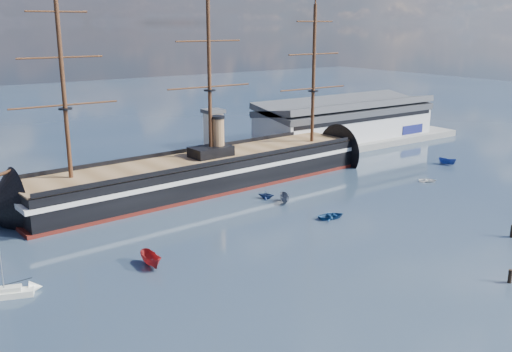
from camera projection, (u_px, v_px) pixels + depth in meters
ground at (279, 204)px, 127.51m from camera, size 600.00×600.00×0.00m
quay at (230, 166)px, 161.54m from camera, size 180.00×18.00×2.00m
warehouse at (345, 120)px, 189.19m from camera, size 63.00×21.00×11.60m
quay_tower at (214, 136)px, 152.76m from camera, size 5.00×5.00×15.00m
warship at (198, 174)px, 137.15m from camera, size 113.41×22.41×53.94m
sailboat at (8, 293)px, 83.85m from camera, size 7.41×4.32×11.39m
motorboat_a at (152, 266)px, 94.61m from camera, size 7.47×3.06×2.94m
motorboat_b at (331, 218)px, 117.81m from camera, size 2.12×3.76×1.65m
motorboat_c at (285, 203)px, 128.12m from camera, size 6.59×5.06×2.51m
motorboat_d at (266, 198)px, 131.22m from camera, size 6.16×5.80×2.17m
motorboat_e at (428, 182)px, 144.84m from camera, size 2.61×2.79×1.28m
motorboat_f at (447, 165)px, 162.51m from camera, size 6.30×3.56×2.38m
piling_near_mid at (509, 283)px, 88.65m from camera, size 0.64×0.64×2.88m
piling_near_right at (511, 237)px, 107.53m from camera, size 0.64×0.64×3.13m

